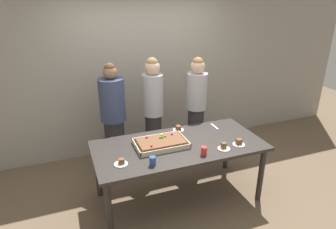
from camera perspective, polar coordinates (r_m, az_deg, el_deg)
ground_plane at (r=4.01m, az=2.00°, el=-15.82°), size 12.00×12.00×0.00m
interior_back_panel at (r=4.78m, az=-5.28°, el=10.37°), size 8.00×0.12×3.00m
party_table at (r=3.62m, az=2.14°, el=-6.97°), size 2.08×0.98×0.79m
sheet_cake at (r=3.54m, az=-1.40°, el=-5.58°), size 0.62×0.40×0.10m
plated_slice_near_left at (r=3.21m, az=-9.16°, el=-9.33°), size 0.15×0.15×0.07m
plated_slice_near_right at (r=3.66m, az=13.71°, el=-5.44°), size 0.15×0.15×0.07m
plated_slice_far_left at (r=3.53m, az=10.87°, el=-6.31°), size 0.15×0.15×0.08m
plated_slice_far_right at (r=3.93m, az=2.04°, el=-2.83°), size 0.15×0.15×0.07m
drink_cup_nearest at (r=3.36m, az=7.04°, el=-7.08°), size 0.07×0.07×0.10m
drink_cup_middle at (r=3.15m, az=-3.03°, el=-9.07°), size 0.07×0.07×0.10m
cake_server_utensil at (r=4.09m, az=9.09°, el=-2.34°), size 0.03×0.20×0.01m
person_serving_front at (r=4.50m, az=5.53°, el=1.34°), size 0.31×0.31×1.66m
person_green_shirt_behind at (r=4.21m, az=-10.63°, el=-0.83°), size 0.36×0.36×1.65m
person_striped_tie_right at (r=4.33m, az=-2.94°, el=0.84°), size 0.31×0.31×1.69m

